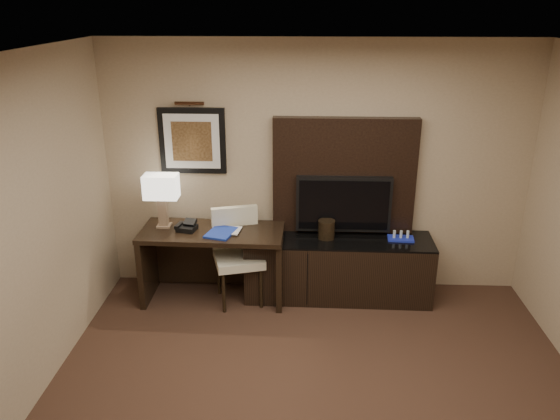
# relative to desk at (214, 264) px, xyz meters

# --- Properties ---
(ceiling) EXTENTS (4.50, 5.00, 0.01)m
(ceiling) POSITION_rel_desk_xyz_m (1.07, -2.10, 2.30)
(ceiling) COLOR silver
(ceiling) RESTS_ON wall_back
(wall_back) EXTENTS (4.50, 0.01, 2.70)m
(wall_back) POSITION_rel_desk_xyz_m (1.07, 0.40, 0.95)
(wall_back) COLOR tan
(wall_back) RESTS_ON floor
(desk) EXTENTS (1.50, 0.67, 0.80)m
(desk) POSITION_rel_desk_xyz_m (0.00, 0.00, 0.00)
(desk) COLOR black
(desk) RESTS_ON floor
(credenza) EXTENTS (1.98, 0.57, 0.68)m
(credenza) POSITION_rel_desk_xyz_m (1.33, 0.10, -0.06)
(credenza) COLOR black
(credenza) RESTS_ON floor
(tv_wall_panel) EXTENTS (1.50, 0.12, 1.30)m
(tv_wall_panel) POSITION_rel_desk_xyz_m (1.37, 0.34, 0.87)
(tv_wall_panel) COLOR black
(tv_wall_panel) RESTS_ON wall_back
(tv) EXTENTS (1.00, 0.08, 0.60)m
(tv) POSITION_rel_desk_xyz_m (1.37, 0.24, 0.62)
(tv) COLOR black
(tv) RESTS_ON tv_wall_panel
(artwork) EXTENTS (0.70, 0.04, 0.70)m
(artwork) POSITION_rel_desk_xyz_m (-0.23, 0.38, 1.25)
(artwork) COLOR black
(artwork) RESTS_ON wall_back
(picture_light) EXTENTS (0.04, 0.04, 0.30)m
(picture_light) POSITION_rel_desk_xyz_m (-0.23, 0.34, 1.65)
(picture_light) COLOR #3B2113
(picture_light) RESTS_ON wall_back
(desk_chair) EXTENTS (0.63, 0.68, 1.02)m
(desk_chair) POSITION_rel_desk_xyz_m (0.28, -0.05, 0.11)
(desk_chair) COLOR beige
(desk_chair) RESTS_ON floor
(table_lamp) EXTENTS (0.41, 0.31, 0.60)m
(table_lamp) POSITION_rel_desk_xyz_m (-0.52, 0.08, 0.70)
(table_lamp) COLOR #92765B
(table_lamp) RESTS_ON desk
(desk_phone) EXTENTS (0.22, 0.20, 0.09)m
(desk_phone) POSITION_rel_desk_xyz_m (-0.26, -0.01, 0.44)
(desk_phone) COLOR black
(desk_phone) RESTS_ON desk
(blue_folder) EXTENTS (0.33, 0.39, 0.02)m
(blue_folder) POSITION_rel_desk_xyz_m (0.11, -0.08, 0.41)
(blue_folder) COLOR #1832A0
(blue_folder) RESTS_ON desk
(book) EXTENTS (0.17, 0.04, 0.22)m
(book) POSITION_rel_desk_xyz_m (0.13, -0.02, 0.51)
(book) COLOR #BFB896
(book) RESTS_ON desk
(ice_bucket) EXTENTS (0.21, 0.21, 0.20)m
(ice_bucket) POSITION_rel_desk_xyz_m (1.19, 0.12, 0.38)
(ice_bucket) COLOR black
(ice_bucket) RESTS_ON credenza
(minibar_tray) EXTENTS (0.28, 0.18, 0.10)m
(minibar_tray) POSITION_rel_desk_xyz_m (1.98, 0.12, 0.33)
(minibar_tray) COLOR #1B2BB4
(minibar_tray) RESTS_ON credenza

